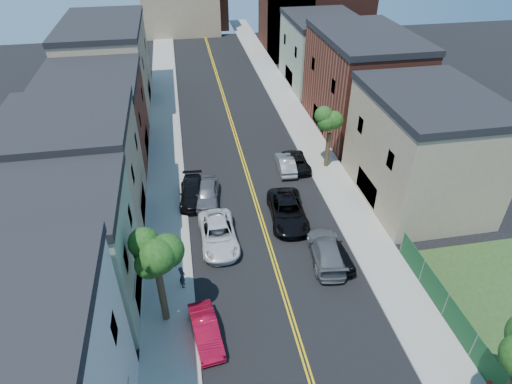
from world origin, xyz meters
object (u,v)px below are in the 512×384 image
grey_car_left (208,193)px  grey_car_right (326,251)px  black_car_left (192,193)px  white_pickup (218,234)px  black_car_right (333,251)px  pedestrian_left (182,277)px  red_sedan (206,330)px  black_suv_lane (288,211)px  silver_car_right (286,164)px  dark_car_right_far (295,161)px

grey_car_left → grey_car_right: size_ratio=0.86×
black_car_left → white_pickup: bearing=-70.6°
black_car_right → pedestrian_left: size_ratio=2.77×
red_sedan → black_suv_lane: (7.64, 10.43, 0.15)m
white_pickup → pedestrian_left: size_ratio=3.44×
white_pickup → silver_car_right: bearing=50.1°
grey_car_left → dark_car_right_far: 9.97m
grey_car_right → black_car_right: bearing=173.7°
grey_car_right → black_car_right: (0.46, -0.11, 0.00)m
red_sedan → black_car_left: bearing=82.4°
grey_car_right → grey_car_left: bearing=-41.3°
black_suv_lane → pedestrian_left: 10.69m
white_pickup → black_suv_lane: (5.94, 1.85, 0.03)m
white_pickup → grey_car_right: bearing=-24.3°
black_car_right → black_suv_lane: black_suv_lane is taller
silver_car_right → pedestrian_left: (-10.50, -13.58, 0.30)m
black_car_right → silver_car_right: (-0.46, 12.79, -0.10)m
black_car_right → dark_car_right_far: black_car_right is taller
black_car_left → silver_car_right: size_ratio=1.19×
grey_car_left → pedestrian_left: bearing=-96.8°
red_sedan → grey_car_right: bearing=22.3°
red_sedan → grey_car_left: 14.29m
white_pickup → pedestrian_left: 5.08m
black_car_right → pedestrian_left: pedestrian_left is taller
silver_car_right → pedestrian_left: bearing=55.3°
white_pickup → pedestrian_left: pedestrian_left is taller
grey_car_right → silver_car_right: bearing=-83.0°
grey_car_right → white_pickup: bearing=-16.2°
silver_car_right → black_suv_lane: bearing=80.6°
white_pickup → black_car_left: white_pickup is taller
red_sedan → black_suv_lane: 12.92m
red_sedan → grey_car_left: (1.37, 14.22, 0.12)m
grey_car_left → silver_car_right: 8.78m
silver_car_right → dark_car_right_far: silver_car_right is taller
grey_car_left → black_car_left: size_ratio=0.94×
black_car_left → silver_car_right: 9.82m
pedestrian_left → white_pickup: bearing=-28.6°
dark_car_right_far → pedestrian_left: pedestrian_left is taller
black_suv_lane → pedestrian_left: pedestrian_left is taller
red_sedan → black_suv_lane: black_suv_lane is taller
pedestrian_left → black_suv_lane: bearing=-49.5°
white_pickup → black_car_left: bearing=104.1°
white_pickup → black_suv_lane: 6.22m
grey_car_left → silver_car_right: grey_car_left is taller
dark_car_right_far → pedestrian_left: (-11.60, -14.03, 0.34)m
black_car_right → pedestrian_left: 10.99m
red_sedan → dark_car_right_far: red_sedan is taller
silver_car_right → pedestrian_left: size_ratio=2.51×
grey_car_right → black_suv_lane: 5.38m
grey_car_right → dark_car_right_far: bearing=-87.8°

